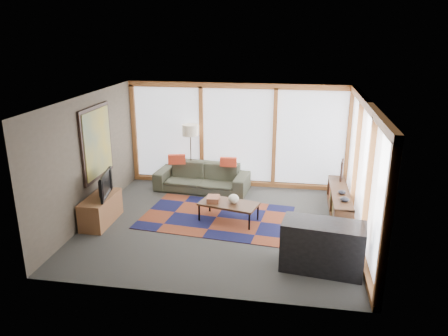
% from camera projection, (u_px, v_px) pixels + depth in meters
% --- Properties ---
extents(ground, '(5.50, 5.50, 0.00)m').
position_uv_depth(ground, '(221.00, 225.00, 8.97)').
color(ground, '#2D2D2A').
rests_on(ground, ground).
extents(room_envelope, '(5.52, 5.02, 2.62)m').
position_uv_depth(room_envelope, '(249.00, 146.00, 8.94)').
color(room_envelope, '#423B31').
rests_on(room_envelope, ground).
extents(rug, '(3.29, 2.30, 0.01)m').
position_uv_depth(rug, '(217.00, 217.00, 9.31)').
color(rug, maroon).
rests_on(rug, ground).
extents(sofa, '(2.36, 1.10, 0.67)m').
position_uv_depth(sofa, '(202.00, 177.00, 10.77)').
color(sofa, '#2F3426').
rests_on(sofa, ground).
extents(pillow_left, '(0.44, 0.23, 0.23)m').
position_uv_depth(pillow_left, '(177.00, 159.00, 10.69)').
color(pillow_left, '#BF381F').
rests_on(pillow_left, sofa).
extents(pillow_right, '(0.40, 0.14, 0.22)m').
position_uv_depth(pillow_right, '(228.00, 162.00, 10.50)').
color(pillow_right, '#BF381F').
rests_on(pillow_right, sofa).
extents(floor_lamp, '(0.40, 0.40, 1.58)m').
position_uv_depth(floor_lamp, '(191.00, 155.00, 11.01)').
color(floor_lamp, black).
rests_on(floor_lamp, ground).
extents(coffee_table, '(1.30, 0.86, 0.40)m').
position_uv_depth(coffee_table, '(229.00, 212.00, 9.11)').
color(coffee_table, '#381F10').
rests_on(coffee_table, ground).
extents(book_stack, '(0.27, 0.33, 0.10)m').
position_uv_depth(book_stack, '(213.00, 199.00, 9.12)').
color(book_stack, brown).
rests_on(book_stack, coffee_table).
extents(vase, '(0.23, 0.23, 0.20)m').
position_uv_depth(vase, '(234.00, 199.00, 9.00)').
color(vase, beige).
rests_on(vase, coffee_table).
extents(bookshelf, '(0.38, 2.10, 0.53)m').
position_uv_depth(bookshelf, '(339.00, 202.00, 9.43)').
color(bookshelf, '#381F10').
rests_on(bookshelf, ground).
extents(bowl_a, '(0.21, 0.21, 0.09)m').
position_uv_depth(bowl_a, '(345.00, 199.00, 8.78)').
color(bowl_a, black).
rests_on(bowl_a, bookshelf).
extents(bowl_b, '(0.18, 0.18, 0.08)m').
position_uv_depth(bowl_b, '(342.00, 192.00, 9.17)').
color(bowl_b, black).
rests_on(bowl_b, bookshelf).
extents(shelf_picture, '(0.10, 0.35, 0.46)m').
position_uv_depth(shelf_picture, '(342.00, 170.00, 9.99)').
color(shelf_picture, black).
rests_on(shelf_picture, bookshelf).
extents(tv_console, '(0.48, 1.15, 0.57)m').
position_uv_depth(tv_console, '(101.00, 210.00, 8.99)').
color(tv_console, brown).
rests_on(tv_console, ground).
extents(television, '(0.28, 0.89, 0.51)m').
position_uv_depth(television, '(102.00, 185.00, 8.84)').
color(television, black).
rests_on(television, tv_console).
extents(bar_counter, '(1.41, 0.80, 0.84)m').
position_uv_depth(bar_counter, '(323.00, 246.00, 7.20)').
color(bar_counter, black).
rests_on(bar_counter, ground).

